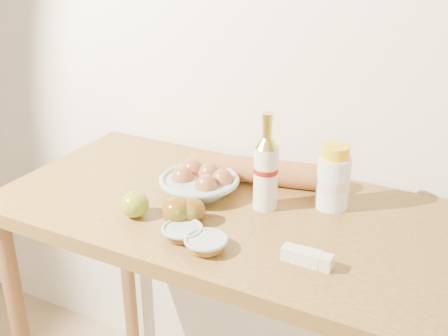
{
  "coord_description": "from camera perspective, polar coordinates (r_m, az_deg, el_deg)",
  "views": [
    {
      "loc": [
        0.57,
        0.07,
        1.57
      ],
      "look_at": [
        0.0,
        1.15,
        1.02
      ],
      "focal_mm": 45.0,
      "sensor_mm": 36.0,
      "label": 1
    }
  ],
  "objects": [
    {
      "name": "table",
      "position": [
        1.48,
        0.55,
        -8.18
      ],
      "size": [
        1.2,
        0.6,
        0.9
      ],
      "color": "olive",
      "rests_on": "ground"
    },
    {
      "name": "back_wall",
      "position": [
        1.57,
        6.31,
        14.2
      ],
      "size": [
        3.5,
        0.02,
        2.6
      ],
      "primitive_type": "cube",
      "color": "silver",
      "rests_on": "ground"
    },
    {
      "name": "sugar_bowl",
      "position": [
        1.29,
        -4.25,
        -6.47
      ],
      "size": [
        0.1,
        0.1,
        0.03
      ],
      "rotation": [
        0.0,
        0.0,
        -0.05
      ],
      "color": "#95A39D",
      "rests_on": "table"
    },
    {
      "name": "cream_bottle",
      "position": [
        1.41,
        11.05,
        -1.09
      ],
      "size": [
        0.1,
        0.1,
        0.17
      ],
      "rotation": [
        0.0,
        0.0,
        0.29
      ],
      "color": "silver",
      "rests_on": "table"
    },
    {
      "name": "butter_stick",
      "position": [
        1.21,
        8.43,
        -8.98
      ],
      "size": [
        0.11,
        0.03,
        0.03
      ],
      "rotation": [
        0.0,
        0.0,
        -0.0
      ],
      "color": "beige",
      "rests_on": "table"
    },
    {
      "name": "apple_redgreen_right",
      "position": [
        1.34,
        -4.77,
        -4.35
      ],
      "size": [
        0.09,
        0.09,
        0.07
      ],
      "rotation": [
        0.0,
        0.0,
        0.2
      ],
      "color": "maroon",
      "rests_on": "table"
    },
    {
      "name": "bourbon_bottle",
      "position": [
        1.38,
        4.28,
        -0.26
      ],
      "size": [
        0.08,
        0.08,
        0.25
      ],
      "rotation": [
        0.0,
        0.0,
        0.37
      ],
      "color": "beige",
      "rests_on": "table"
    },
    {
      "name": "egg_bowl",
      "position": [
        1.47,
        -2.42,
        -1.52
      ],
      "size": [
        0.25,
        0.25,
        0.07
      ],
      "rotation": [
        0.0,
        0.0,
        -0.17
      ],
      "color": "#909D97",
      "rests_on": "table"
    },
    {
      "name": "apple_redgreen_front",
      "position": [
        1.34,
        -3.3,
        -4.38
      ],
      "size": [
        0.08,
        0.08,
        0.06
      ],
      "rotation": [
        0.0,
        0.0,
        -0.28
      ],
      "color": "maroon",
      "rests_on": "table"
    },
    {
      "name": "baguette",
      "position": [
        1.53,
        3.73,
        -0.31
      ],
      "size": [
        0.43,
        0.16,
        0.07
      ],
      "rotation": [
        0.0,
        0.0,
        0.21
      ],
      "color": "#B46E37",
      "rests_on": "table"
    },
    {
      "name": "apple_yellowgreen",
      "position": [
        1.38,
        -9.08,
        -3.66
      ],
      "size": [
        0.08,
        0.08,
        0.07
      ],
      "rotation": [
        0.0,
        0.0,
        -0.14
      ],
      "color": "olive",
      "rests_on": "table"
    },
    {
      "name": "syrup_bowl",
      "position": [
        1.24,
        -1.83,
        -7.64
      ],
      "size": [
        0.12,
        0.12,
        0.03
      ],
      "rotation": [
        0.0,
        0.0,
        -0.28
      ],
      "color": "#8D9A95",
      "rests_on": "table"
    }
  ]
}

